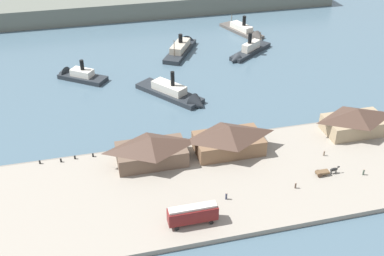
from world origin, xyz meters
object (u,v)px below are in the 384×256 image
Objects in this scene: pedestrian_at_waters_edge at (226,196)px; ferry_outer_harbor at (182,47)px; horse_cart at (326,171)px; pedestrian_near_east_shed at (364,172)px; mooring_post_center_east at (40,162)px; pedestrian_standing_center at (296,186)px; mooring_post_center_west at (93,155)px; ferry_mid_harbor at (247,52)px; ferry_shed_west_terminal at (355,120)px; ferry_moored_west at (247,32)px; street_tram at (193,214)px; pedestrian_near_cart at (324,153)px; ferry_shed_customs_shed at (151,149)px; mooring_post_east at (75,157)px; ferry_departing_north at (77,75)px; mooring_post_west at (61,160)px; ferry_shed_east_terminal at (229,138)px; ferry_approaching_west at (177,95)px.

ferry_outer_harbor is (10.69, 88.95, -0.56)m from pedestrian_at_waters_edge.
horse_cart is 3.67× the size of pedestrian_near_east_shed.
pedestrian_standing_center is at bearing -22.87° from mooring_post_center_east.
ferry_mid_harbor is (60.73, 54.61, -0.23)m from mooring_post_center_west.
ferry_moored_west is at bearing 91.21° from ferry_shed_west_terminal.
street_tram is 6.88× the size of pedestrian_near_cart.
ferry_shed_customs_shed is 76.27m from ferry_mid_harbor.
ferry_mid_harbor is (65.17, 54.50, -0.23)m from mooring_post_east.
ferry_departing_north is at bearing 122.15° from pedestrian_standing_center.
ferry_moored_west reaches higher than mooring_post_west.
pedestrian_at_waters_edge is (-25.81, -2.78, -0.11)m from horse_cart.
street_tram is 6.74× the size of pedestrian_standing_center.
street_tram reaches higher than horse_cart.
pedestrian_near_cart is (3.22, 7.22, -0.23)m from horse_cart.
ferry_shed_west_terminal is at bearing -3.75° from mooring_post_center_east.
ferry_shed_east_terminal is 71.06m from ferry_outer_harbor.
mooring_post_center_east is (-56.97, 24.03, -0.25)m from pedestrian_standing_center.
ferry_moored_west is (81.00, 75.20, -0.55)m from mooring_post_center_east.
ferry_departing_north is (-58.74, 63.41, -0.65)m from pedestrian_near_cart.
pedestrian_standing_center is 80.24m from ferry_mid_harbor.
pedestrian_near_east_shed is 0.07× the size of ferry_approaching_west.
mooring_post_center_east is at bearing 162.35° from horse_cart.
mooring_post_west and mooring_post_center_west have the same top height.
ferry_outer_harbor is at bearing 154.73° from ferry_mid_harbor.
street_tram reaches higher than mooring_post_east.
ferry_shed_west_terminal is 0.67× the size of ferry_outer_harbor.
mooring_post_west is (-61.20, 20.55, -0.47)m from horse_cart.
ferry_shed_customs_shed reaches higher than pedestrian_near_cart.
pedestrian_near_east_shed is (17.81, 0.68, 0.04)m from pedestrian_standing_center.
ferry_mid_harbor reaches higher than pedestrian_near_cart.
pedestrian_near_east_shed is at bearing -48.70° from ferry_departing_north.
ferry_moored_west is (68.11, 75.34, -0.55)m from mooring_post_center_west.
ferry_shed_east_terminal reaches higher than ferry_departing_north.
mooring_post_center_west is at bearing 159.44° from pedestrian_near_east_shed.
pedestrian_near_east_shed is at bearing -18.12° from mooring_post_west.
ferry_departing_north is (-62.88, -4.92, -0.18)m from ferry_mid_harbor.
pedestrian_standing_center is 102.10m from ferry_moored_west.
mooring_post_center_west is at bearing 2.88° from mooring_post_west.
mooring_post_center_west is at bearing 158.26° from ferry_shed_customs_shed.
ferry_departing_north reaches higher than pedestrian_near_cart.
pedestrian_at_waters_edge is 46.96m from mooring_post_center_east.
street_tram is 43.05m from mooring_post_center_east.
ferry_shed_customs_shed is 43.44m from pedestrian_near_cart.
ferry_shed_east_terminal is 19.39m from pedestrian_at_waters_edge.
mooring_post_center_west is 0.04× the size of ferry_mid_harbor.
pedestrian_at_waters_edge is (-6.31, -18.11, -2.88)m from ferry_shed_east_terminal.
pedestrian_near_cart is 70.84m from mooring_post_center_east.
ferry_approaching_west is (-10.45, -38.06, -0.13)m from ferry_outer_harbor.
street_tram is 10.74m from pedestrian_at_waters_edge.
ferry_shed_customs_shed is 24.10m from street_tram.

